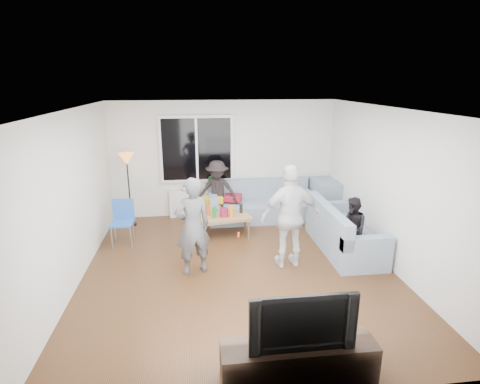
{
  "coord_description": "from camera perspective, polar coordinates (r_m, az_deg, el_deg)",
  "views": [
    {
      "loc": [
        -0.69,
        -5.66,
        3.01
      ],
      "look_at": [
        0.1,
        0.6,
        1.15
      ],
      "focal_mm": 28.45,
      "sensor_mm": 36.0,
      "label": 1
    }
  ],
  "objects": [
    {
      "name": "floor",
      "position": [
        6.46,
        -0.22,
        -11.56
      ],
      "size": [
        5.0,
        5.5,
        0.04
      ],
      "primitive_type": "cube",
      "color": "#56351C",
      "rests_on": "ground"
    },
    {
      "name": "ceiling",
      "position": [
        5.71,
        -0.25,
        12.52
      ],
      "size": [
        5.0,
        5.5,
        0.04
      ],
      "primitive_type": "cube",
      "color": "white",
      "rests_on": "ground"
    },
    {
      "name": "wall_back",
      "position": [
        8.63,
        -2.47,
        4.98
      ],
      "size": [
        5.0,
        0.04,
        2.6
      ],
      "primitive_type": "cube",
      "color": "silver",
      "rests_on": "ground"
    },
    {
      "name": "wall_front",
      "position": [
        3.43,
        5.53,
        -13.59
      ],
      "size": [
        5.0,
        0.04,
        2.6
      ],
      "primitive_type": "cube",
      "color": "silver",
      "rests_on": "ground"
    },
    {
      "name": "wall_left",
      "position": [
        6.19,
        -24.08,
        -1.08
      ],
      "size": [
        0.04,
        5.5,
        2.6
      ],
      "primitive_type": "cube",
      "color": "silver",
      "rests_on": "ground"
    },
    {
      "name": "wall_right",
      "position": [
        6.72,
        21.6,
        0.52
      ],
      "size": [
        0.04,
        5.5,
        2.6
      ],
      "primitive_type": "cube",
      "color": "silver",
      "rests_on": "ground"
    },
    {
      "name": "window_frame",
      "position": [
        8.48,
        -6.51,
        6.4
      ],
      "size": [
        1.62,
        0.06,
        1.47
      ],
      "primitive_type": "cube",
      "color": "white",
      "rests_on": "wall_back"
    },
    {
      "name": "window_glass",
      "position": [
        8.44,
        -6.51,
        6.36
      ],
      "size": [
        1.5,
        0.02,
        1.35
      ],
      "primitive_type": "cube",
      "color": "black",
      "rests_on": "window_frame"
    },
    {
      "name": "window_mullion",
      "position": [
        8.43,
        -6.51,
        6.35
      ],
      "size": [
        0.05,
        0.03,
        1.35
      ],
      "primitive_type": "cube",
      "color": "white",
      "rests_on": "window_frame"
    },
    {
      "name": "radiator",
      "position": [
        8.74,
        -6.25,
        -1.67
      ],
      "size": [
        1.3,
        0.12,
        0.62
      ],
      "primitive_type": "cube",
      "color": "silver",
      "rests_on": "floor"
    },
    {
      "name": "potted_plant",
      "position": [
        8.58,
        -4.47,
        1.43
      ],
      "size": [
        0.23,
        0.21,
        0.35
      ],
      "primitive_type": "imported",
      "rotation": [
        0.0,
        0.0,
        -0.28
      ],
      "color": "#29662D",
      "rests_on": "radiator"
    },
    {
      "name": "vase",
      "position": [
        8.6,
        -8.27,
        0.66
      ],
      "size": [
        0.18,
        0.18,
        0.16
      ],
      "primitive_type": "imported",
      "rotation": [
        0.0,
        0.0,
        -0.23
      ],
      "color": "silver",
      "rests_on": "radiator"
    },
    {
      "name": "sofa_back_section",
      "position": [
        8.47,
        3.12,
        -1.37
      ],
      "size": [
        2.3,
        0.85,
        0.85
      ],
      "primitive_type": null,
      "color": "gray",
      "rests_on": "floor"
    },
    {
      "name": "sofa_right_section",
      "position": [
        7.23,
        15.42,
        -5.14
      ],
      "size": [
        2.0,
        0.85,
        0.85
      ],
      "primitive_type": null,
      "rotation": [
        0.0,
        0.0,
        1.57
      ],
      "color": "gray",
      "rests_on": "floor"
    },
    {
      "name": "sofa_corner",
      "position": [
        8.89,
        13.48,
        -0.94
      ],
      "size": [
        0.85,
        0.85,
        0.85
      ],
      "primitive_type": "cube",
      "color": "gray",
      "rests_on": "floor"
    },
    {
      "name": "cushion_yellow",
      "position": [
        8.3,
        -4.14,
        -1.14
      ],
      "size": [
        0.46,
        0.42,
        0.14
      ],
      "primitive_type": "cube",
      "rotation": [
        0.0,
        0.0,
        0.3
      ],
      "color": "gold",
      "rests_on": "sofa_back_section"
    },
    {
      "name": "cushion_red",
      "position": [
        8.41,
        -1.04,
        -0.86
      ],
      "size": [
        0.43,
        0.38,
        0.13
      ],
      "primitive_type": "cube",
      "rotation": [
        0.0,
        0.0,
        -0.26
      ],
      "color": "maroon",
      "rests_on": "sofa_back_section"
    },
    {
      "name": "coffee_table",
      "position": [
        7.69,
        -2.64,
        -5.02
      ],
      "size": [
        1.18,
        0.77,
        0.4
      ],
      "primitive_type": "cube",
      "rotation": [
        0.0,
        0.0,
        0.16
      ],
      "color": "#906846",
      "rests_on": "floor"
    },
    {
      "name": "pitcher",
      "position": [
        7.57,
        -2.41,
        -3.08
      ],
      "size": [
        0.17,
        0.17,
        0.17
      ],
      "primitive_type": "cylinder",
      "color": "maroon",
      "rests_on": "coffee_table"
    },
    {
      "name": "side_chair",
      "position": [
        7.46,
        -17.27,
        -4.57
      ],
      "size": [
        0.43,
        0.43,
        0.86
      ],
      "primitive_type": null,
      "rotation": [
        0.0,
        0.0,
        -0.07
      ],
      "color": "#295CB5",
      "rests_on": "floor"
    },
    {
      "name": "floor_lamp",
      "position": [
        8.35,
        -16.29,
        0.26
      ],
      "size": [
        0.32,
        0.32,
        1.56
      ],
      "primitive_type": null,
      "color": "orange",
      "rests_on": "floor"
    },
    {
      "name": "player_left",
      "position": [
        6.05,
        -7.1,
        -5.15
      ],
      "size": [
        0.67,
        0.55,
        1.59
      ],
      "primitive_type": "imported",
      "rotation": [
        0.0,
        0.0,
        3.46
      ],
      "color": "#4E4F53",
      "rests_on": "floor"
    },
    {
      "name": "player_right",
      "position": [
        6.28,
        7.59,
        -3.7
      ],
      "size": [
        1.05,
        0.52,
        1.73
      ],
      "primitive_type": "imported",
      "rotation": [
        0.0,
        0.0,
        3.24
      ],
      "color": "silver",
      "rests_on": "floor"
    },
    {
      "name": "spectator_right",
      "position": [
        6.91,
        16.5,
        -5.2
      ],
      "size": [
        0.42,
        0.53,
        1.09
      ],
      "primitive_type": "imported",
      "rotation": [
        0.0,
        0.0,
        -1.58
      ],
      "color": "black",
      "rests_on": "floor"
    },
    {
      "name": "spectator_back",
      "position": [
        8.31,
        -3.43,
        0.12
      ],
      "size": [
        0.97,
        0.7,
        1.36
      ],
      "primitive_type": "imported",
      "rotation": [
        0.0,
        0.0,
        -0.23
      ],
      "color": "black",
      "rests_on": "floor"
    },
    {
      "name": "tv_console",
      "position": [
        4.33,
        8.72,
        -23.89
      ],
      "size": [
        1.6,
        0.4,
        0.44
      ],
      "primitive_type": "cube",
      "color": "#37251B",
      "rests_on": "floor"
    },
    {
      "name": "television",
      "position": [
        4.01,
        9.06,
        -18.11
      ],
      "size": [
        1.07,
        0.14,
        0.62
      ],
      "primitive_type": "imported",
      "color": "black",
      "rests_on": "tv_console"
    },
    {
      "name": "bottle_d",
      "position": [
        7.52,
        -1.32,
        -2.93
      ],
      "size": [
        0.07,
        0.07,
        0.23
      ],
      "primitive_type": "cylinder",
      "color": "orange",
      "rests_on": "coffee_table"
    },
    {
      "name": "bottle_a",
      "position": [
        7.65,
        -4.8,
        -2.72
      ],
      "size": [
        0.07,
        0.07,
        0.22
      ],
      "primitive_type": "cylinder",
      "color": "#D64F0C",
      "rests_on": "coffee_table"
    },
    {
      "name": "bottle_c",
      "position": [
        7.78,
        -2.69,
        -2.52
      ],
      "size": [
        0.07,
        0.07,
        0.17
      ],
      "primitive_type": "cylinder",
      "color": "black",
      "rests_on": "coffee_table"
    },
    {
      "name": "bottle_b",
      "position": [
        7.49,
        -3.86,
        -3.1
      ],
      "size": [
        0.08,
        0.08,
        0.22
      ],
      "primitive_type": "cylinder",
      "color": "#16791D",
      "rests_on": "coffee_table"
    },
    {
      "name": "bottle_e",
      "position": [
        7.77,
        0.16,
        -2.44
      ],
      "size": [
        0.07,
        0.07,
        0.2
      ],
      "primitive_type": "cylinder",
      "color": "black",
      "rests_on": "coffee_table"
    }
  ]
}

